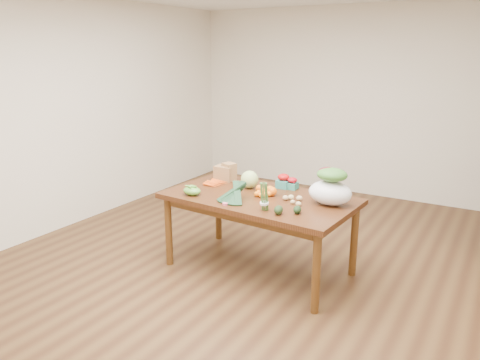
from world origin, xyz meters
The scene contains 23 objects.
floor centered at (0.00, 0.00, 0.00)m, with size 6.00×6.00×0.00m, color #55381D.
room_walls centered at (0.00, 0.00, 1.35)m, with size 5.02×6.02×2.70m.
dining_table centered at (0.08, -0.02, 0.38)m, with size 1.75×0.97×0.75m, color #4A2911.
paper_bag centered at (-0.51, 0.29, 0.84)m, with size 0.26×0.22×0.19m, color olive, non-canonical shape.
cabbage centered at (-0.14, 0.16, 0.84)m, with size 0.18×0.18×0.18m, color #BFDD7F.
strawberry_basket_a centered at (0.15, 0.34, 0.81)m, with size 0.12×0.12×0.11m, color red, non-canonical shape.
strawberry_basket_b centered at (0.24, 0.35, 0.80)m, with size 0.10×0.10×0.09m, color #B10B20, non-canonical shape.
orange_a centered at (0.01, 0.10, 0.78)m, with size 0.07×0.07×0.07m, color orange.
orange_b centered at (0.11, 0.12, 0.79)m, with size 0.07×0.07×0.07m, color orange.
orange_c centered at (0.17, 0.05, 0.79)m, with size 0.09×0.09×0.09m, color #FF5D0F.
mandarin_cluster centered at (0.11, -0.01, 0.79)m, with size 0.18×0.18×0.08m, color #FF5E0F, non-canonical shape.
carrots centered at (-0.50, 0.10, 0.76)m, with size 0.22×0.24×0.03m, color #FF6015, non-canonical shape.
snap_pea_bag centered at (-0.49, -0.32, 0.79)m, with size 0.18×0.13×0.08m, color #5BA237.
kale_bunch centered at (-0.05, -0.31, 0.83)m, with size 0.32×0.40×0.16m, color #163320, non-canonical shape.
asparagus_bundle centered at (0.31, -0.36, 0.88)m, with size 0.08×0.08×0.25m, color #3D7435, non-canonical shape.
potato_a centered at (0.34, -0.02, 0.77)m, with size 0.05×0.05×0.05m, color tan.
potato_b centered at (0.44, -0.08, 0.77)m, with size 0.04×0.04×0.04m, color tan.
potato_c centered at (0.46, 0.04, 0.77)m, with size 0.06×0.05×0.05m, color #D5B47B.
potato_d centered at (0.38, 0.02, 0.77)m, with size 0.06×0.05×0.05m, color tan.
potato_e centered at (0.51, -0.11, 0.77)m, with size 0.05×0.05×0.04m, color #DBCA7E.
avocado_a centered at (0.45, -0.38, 0.79)m, with size 0.07×0.11×0.07m, color black.
avocado_b centered at (0.58, -0.29, 0.78)m, with size 0.07×0.10×0.07m, color black.
salad_bag centered at (0.73, 0.08, 0.90)m, with size 0.39×0.29×0.30m, color white, non-canonical shape.
Camera 1 is at (2.06, -3.72, 2.06)m, focal length 35.00 mm.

